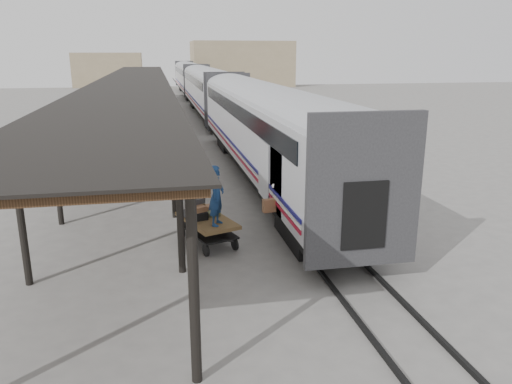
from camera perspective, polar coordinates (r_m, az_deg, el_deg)
The scene contains 11 objects.
ground at distance 16.51m, azimuth -4.08°, elevation -5.83°, with size 160.00×160.00×0.00m, color slate.
train at distance 49.42m, azimuth -5.50°, elevation 11.72°, with size 3.45×76.01×4.01m.
canopy at distance 39.34m, azimuth -13.84°, elevation 12.27°, with size 4.90×64.30×4.15m.
rails at distance 49.87m, azimuth -5.44°, elevation 8.72°, with size 1.54×150.00×0.12m.
building_far at distance 94.61m, azimuth -1.68°, elevation 14.43°, with size 18.00×10.00×8.00m, color tan.
building_left at distance 97.64m, azimuth -16.51°, elevation 13.27°, with size 12.00×8.00×6.00m, color tan.
baggage_cart at distance 16.29m, azimuth -5.60°, elevation -3.73°, with size 1.97×2.68×0.86m.
suitcase_stack at distance 16.41m, azimuth -6.58°, elevation -2.09°, with size 1.28×1.32×0.59m.
luggage_tug at distance 36.29m, azimuth -12.30°, elevation 6.73°, with size 0.97×1.56×1.36m.
porter at distance 15.35m, azimuth -4.54°, elevation -0.40°, with size 0.69×0.45×1.89m, color navy.
pedestrian at distance 30.63m, azimuth -10.53°, elevation 5.53°, with size 0.92×0.38×1.58m, color black.
Camera 1 is at (-1.85, -15.25, 6.04)m, focal length 35.00 mm.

